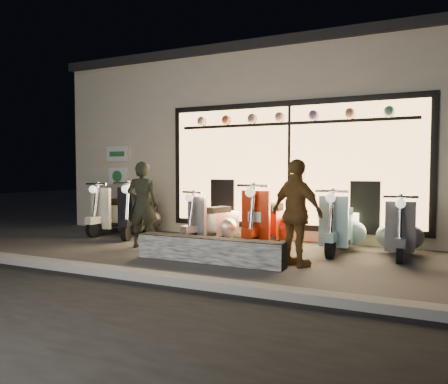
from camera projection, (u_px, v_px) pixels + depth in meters
The scene contains 12 objects.
ground at pixel (212, 254), 7.59m from camera, with size 40.00×40.00×0.00m, color #383533.
kerb at pixel (144, 276), 5.77m from camera, with size 40.00×0.25×0.12m, color slate.
shop_building at pixel (294, 146), 11.98m from camera, with size 10.20×6.23×4.20m.
graffiti_barrier at pixel (209, 250), 6.87m from camera, with size 2.47×0.28×0.40m, color black.
scooter_silver at pixel (216, 222), 8.84m from camera, with size 0.72×1.41×1.01m.
scooter_red at pixel (269, 222), 8.26m from camera, with size 0.55×1.62×1.16m.
scooter_black at pixel (140, 214), 9.74m from camera, with size 0.82×1.62×1.15m.
scooter_cream at pixel (120, 213), 10.13m from camera, with size 0.55×1.57×1.12m.
scooter_blue at pixel (341, 227), 7.86m from camera, with size 0.50×1.51×1.09m.
scooter_grey at pixel (400, 231), 7.45m from camera, with size 0.50×1.42×1.02m.
man at pixel (143, 205), 8.19m from camera, with size 0.59×0.39×1.62m, color black.
woman at pixel (297, 213), 6.57m from camera, with size 0.95×0.40×1.63m, color brown.
Camera 1 is at (3.39, -6.72, 1.47)m, focal length 35.00 mm.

